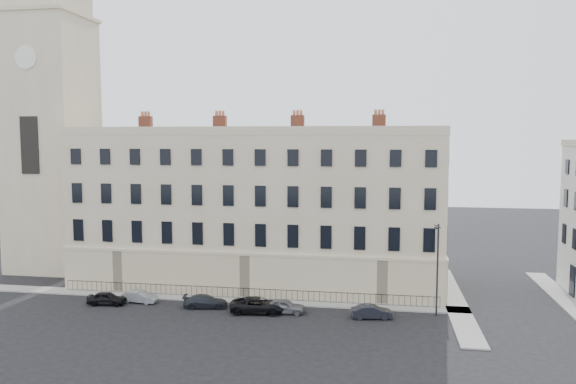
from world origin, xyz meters
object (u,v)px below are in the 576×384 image
car_f (372,312)px  streetlamp (437,266)px  car_c (206,301)px  car_b (140,297)px  car_d (258,305)px  car_a (107,298)px  car_e (284,306)px

car_f → streetlamp: 6.62m
car_c → car_f: size_ratio=1.14×
car_b → car_d: size_ratio=0.69×
car_a → car_b: size_ratio=1.06×
car_e → streetlamp: bearing=-85.9°
car_e → car_d: bearing=95.1°
car_b → car_e: size_ratio=0.91×
car_d → streetlamp: streetlamp is taller
car_b → car_c: (6.29, -0.48, 0.03)m
streetlamp → car_a: bearing=169.4°
car_b → car_d: (11.11, -1.14, 0.12)m
car_f → streetlamp: (5.26, 1.47, 3.73)m
car_f → car_d: bearing=81.8°
car_c → car_e: bearing=-102.9°
car_c → streetlamp: 20.00m
car_c → car_e: 7.06m
car_c → streetlamp: streetlamp is taller
car_a → car_e: 15.95m
car_f → streetlamp: bearing=-82.9°
car_d → streetlamp: (14.81, 1.53, 3.63)m
car_b → car_c: bearing=-88.6°
streetlamp → car_f: bearing=-178.0°
car_a → car_e: bearing=-95.3°
car_d → streetlamp: bearing=-89.9°
car_e → car_f: bearing=-93.3°
car_d → car_c: bearing=76.3°
car_e → car_a: bearing=89.1°
car_a → car_c: car_a is taller
car_c → car_f: bearing=-102.1°
car_a → car_f: 23.26m
car_a → car_f: car_a is taller
car_c → car_d: bearing=-107.5°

